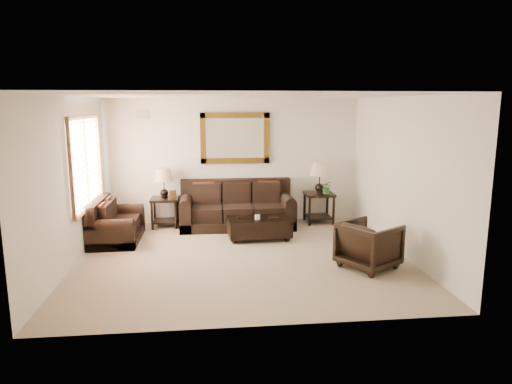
{
  "coord_description": "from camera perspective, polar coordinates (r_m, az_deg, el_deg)",
  "views": [
    {
      "loc": [
        -0.56,
        -7.42,
        2.55
      ],
      "look_at": [
        0.3,
        0.6,
        1.01
      ],
      "focal_mm": 32.0,
      "sensor_mm": 36.0,
      "label": 1
    }
  ],
  "objects": [
    {
      "name": "sofa",
      "position": [
        9.73,
        -2.39,
        -2.27
      ],
      "size": [
        2.38,
        1.03,
        0.97
      ],
      "color": "black",
      "rests_on": "room"
    },
    {
      "name": "room",
      "position": [
        7.54,
        -1.77,
        1.63
      ],
      "size": [
        5.51,
        5.01,
        2.71
      ],
      "color": "gray",
      "rests_on": "ground"
    },
    {
      "name": "coffee_table",
      "position": [
        8.82,
        0.41,
        -4.29
      ],
      "size": [
        1.25,
        0.72,
        0.51
      ],
      "rotation": [
        0.0,
        0.0,
        0.06
      ],
      "color": "black",
      "rests_on": "room"
    },
    {
      "name": "mirror",
      "position": [
        9.93,
        -2.63,
        6.74
      ],
      "size": [
        1.5,
        0.06,
        1.1
      ],
      "color": "#49320E",
      "rests_on": "room"
    },
    {
      "name": "end_table_left",
      "position": [
        9.8,
        -11.41,
        0.4
      ],
      "size": [
        0.57,
        0.57,
        1.26
      ],
      "color": "black",
      "rests_on": "room"
    },
    {
      "name": "end_table_right",
      "position": [
        10.02,
        7.93,
        1.09
      ],
      "size": [
        0.61,
        0.61,
        1.35
      ],
      "color": "black",
      "rests_on": "room"
    },
    {
      "name": "armchair",
      "position": [
        7.47,
        13.95,
        -6.19
      ],
      "size": [
        1.05,
        1.07,
        0.82
      ],
      "primitive_type": "imported",
      "rotation": [
        0.0,
        0.0,
        2.14
      ],
      "color": "black",
      "rests_on": "floor"
    },
    {
      "name": "loveseat",
      "position": [
        9.11,
        -17.32,
        -4.02
      ],
      "size": [
        0.85,
        1.44,
        0.81
      ],
      "rotation": [
        0.0,
        0.0,
        1.57
      ],
      "color": "black",
      "rests_on": "room"
    },
    {
      "name": "potted_plant",
      "position": [
        9.96,
        8.81,
        0.42
      ],
      "size": [
        0.35,
        0.36,
        0.22
      ],
      "primitive_type": "imported",
      "rotation": [
        0.0,
        0.0,
        -0.43
      ],
      "color": "#28531C",
      "rests_on": "end_table_right"
    },
    {
      "name": "air_vent",
      "position": [
        10.0,
        -14.01,
        9.33
      ],
      "size": [
        0.25,
        0.02,
        0.18
      ],
      "primitive_type": "cube",
      "color": "#999999",
      "rests_on": "room"
    },
    {
      "name": "window",
      "position": [
        8.65,
        -20.42,
        3.48
      ],
      "size": [
        0.07,
        1.96,
        1.66
      ],
      "color": "white",
      "rests_on": "room"
    }
  ]
}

